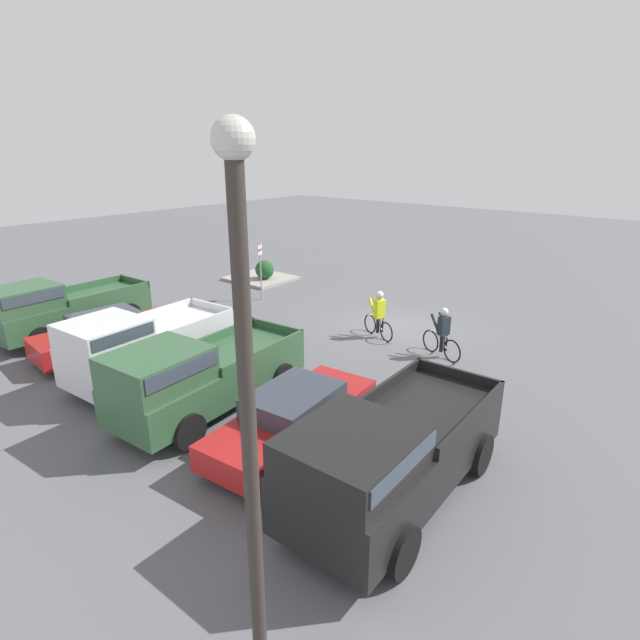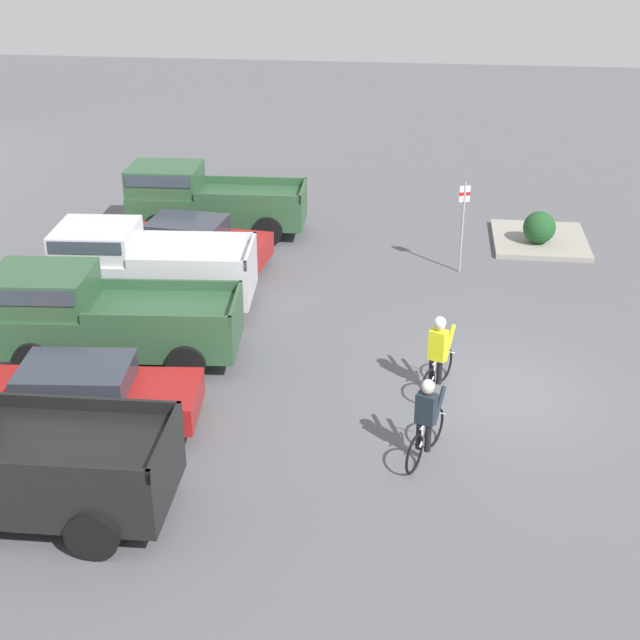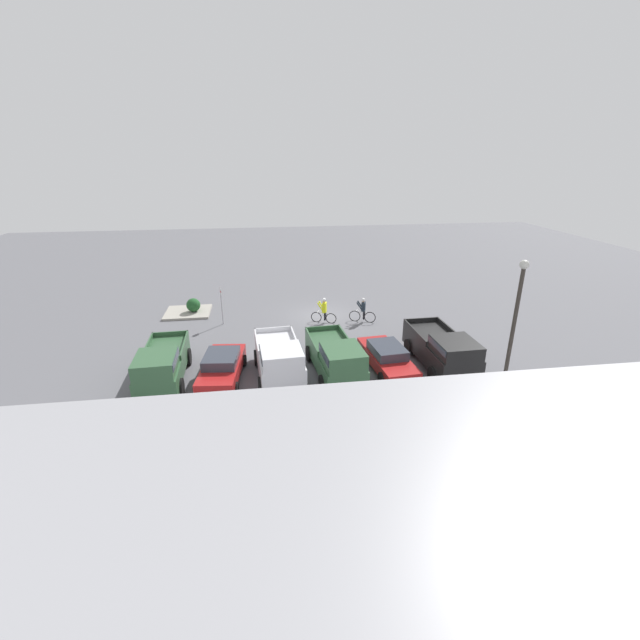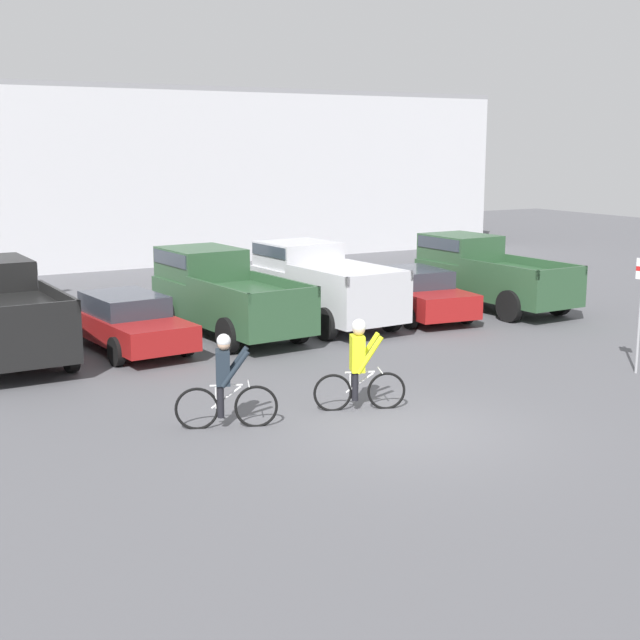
% 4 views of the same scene
% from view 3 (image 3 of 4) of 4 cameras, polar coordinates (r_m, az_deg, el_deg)
% --- Properties ---
extents(ground_plane, '(80.00, 80.00, 0.00)m').
position_cam_3_polar(ground_plane, '(29.88, 0.03, 0.60)').
color(ground_plane, '#56565B').
extents(pickup_truck_0, '(2.41, 5.49, 2.17)m').
position_cam_3_polar(pickup_truck_0, '(22.89, 16.07, -3.80)').
color(pickup_truck_0, black).
rests_on(pickup_truck_0, ground_plane).
extents(sedan_0, '(2.22, 4.90, 1.35)m').
position_cam_3_polar(sedan_0, '(22.51, 8.91, -4.91)').
color(sedan_0, maroon).
rests_on(sedan_0, ground_plane).
extents(pickup_truck_1, '(2.51, 5.56, 2.13)m').
position_cam_3_polar(pickup_truck_1, '(21.23, 2.21, -5.03)').
color(pickup_truck_1, '#2D5133').
rests_on(pickup_truck_1, ground_plane).
extents(pickup_truck_2, '(2.53, 5.00, 2.17)m').
position_cam_3_polar(pickup_truck_2, '(21.15, -5.45, -5.18)').
color(pickup_truck_2, silver).
rests_on(pickup_truck_2, ground_plane).
extents(sedan_1, '(2.30, 4.68, 1.39)m').
position_cam_3_polar(sedan_1, '(21.80, -12.93, -6.08)').
color(sedan_1, maroon).
rests_on(sedan_1, ground_plane).
extents(pickup_truck_3, '(2.29, 5.43, 2.12)m').
position_cam_3_polar(pickup_truck_3, '(21.88, -20.36, -5.62)').
color(pickup_truck_3, '#2D5133').
rests_on(pickup_truck_3, ground_plane).
extents(cyclist_0, '(1.64, 0.70, 1.75)m').
position_cam_3_polar(cyclist_0, '(28.33, 0.53, 1.32)').
color(cyclist_0, black).
rests_on(cyclist_0, ground_plane).
extents(cyclist_1, '(1.69, 0.72, 1.70)m').
position_cam_3_polar(cyclist_1, '(28.62, 5.73, 1.33)').
color(cyclist_1, black).
rests_on(cyclist_1, ground_plane).
extents(fire_lane_sign, '(0.11, 0.29, 2.60)m').
position_cam_3_polar(fire_lane_sign, '(28.56, -13.02, 2.37)').
color(fire_lane_sign, '#9E9EA3').
rests_on(fire_lane_sign, ground_plane).
extents(lamppost, '(0.36, 0.36, 6.77)m').
position_cam_3_polar(lamppost, '(18.83, 24.36, -1.03)').
color(lamppost, '#2D2823').
rests_on(lamppost, ground_plane).
extents(curb_island, '(3.09, 2.79, 0.15)m').
position_cam_3_polar(curb_island, '(31.71, -17.18, 1.00)').
color(curb_island, gray).
rests_on(curb_island, ground_plane).
extents(shrub, '(0.96, 0.96, 0.96)m').
position_cam_3_polar(shrub, '(31.36, -16.53, 1.93)').
color(shrub, '#1E4C23').
rests_on(shrub, curb_island).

